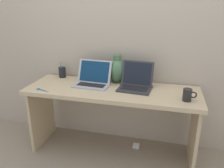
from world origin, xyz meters
TOP-DOWN VIEW (x-y plane):
  - ground_plane at (0.00, 0.00)m, footprint 6.00×6.00m
  - back_wall at (0.00, 0.32)m, footprint 4.40×0.04m
  - desk at (0.00, 0.00)m, footprint 1.70×0.56m
  - laptop_left at (-0.22, 0.07)m, footprint 0.37×0.27m
  - laptop_right at (0.22, 0.08)m, footprint 0.33×0.28m
  - green_vase at (0.00, 0.22)m, footprint 0.20×0.20m
  - coffee_mug at (0.70, -0.12)m, footprint 0.12×0.08m
  - pen_cup at (-0.63, 0.22)m, footprint 0.08×0.08m
  - scissors at (-0.67, -0.20)m, footprint 0.15×0.07m
  - power_brick at (0.25, 0.13)m, footprint 0.07×0.07m

SIDE VIEW (x-z plane):
  - ground_plane at x=0.00m, z-range 0.00..0.00m
  - power_brick at x=0.25m, z-range 0.00..0.03m
  - desk at x=0.00m, z-range 0.22..0.94m
  - scissors at x=-0.67m, z-range 0.72..0.73m
  - coffee_mug at x=0.70m, z-range 0.72..0.83m
  - pen_cup at x=-0.63m, z-range 0.69..0.87m
  - laptop_left at x=-0.22m, z-range 0.66..0.90m
  - laptop_right at x=0.22m, z-range 0.66..0.92m
  - green_vase at x=0.00m, z-range 0.70..0.99m
  - back_wall at x=0.00m, z-range 0.00..2.40m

